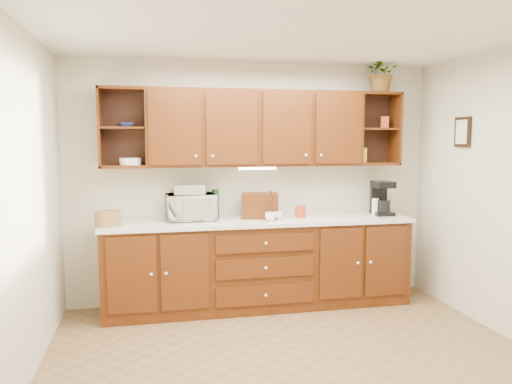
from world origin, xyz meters
name	(u,v)px	position (x,y,z in m)	size (l,w,h in m)	color
floor	(298,366)	(0.00, 0.00, 0.00)	(4.00, 4.00, 0.00)	brown
ceiling	(301,26)	(0.00, 0.00, 2.60)	(4.00, 4.00, 0.00)	white
back_wall	(253,183)	(0.00, 1.75, 1.30)	(4.00, 4.00, 0.00)	beige
left_wall	(17,210)	(-2.00, 0.00, 1.30)	(3.50, 3.50, 0.00)	beige
base_cabinets	(259,265)	(0.00, 1.45, 0.45)	(3.20, 0.60, 0.90)	#3A1A06
countertop	(259,221)	(0.00, 1.44, 0.92)	(3.24, 0.64, 0.04)	white
upper_cabinets	(257,128)	(0.01, 1.59, 1.89)	(3.20, 0.33, 0.80)	#3A1A06
undercabinet_light	(257,168)	(0.00, 1.53, 1.47)	(0.40, 0.05, 0.03)	white
framed_picture	(463,132)	(1.98, 0.90, 1.85)	(0.03, 0.24, 0.30)	black
wicker_basket	(108,218)	(-1.52, 1.37, 1.01)	(0.24, 0.24, 0.15)	olive
microwave	(191,207)	(-0.70, 1.54, 1.08)	(0.50, 0.34, 0.27)	beige
towel_stack	(191,189)	(-0.70, 1.54, 1.26)	(0.31, 0.23, 0.09)	#DEBE68
wine_bottle	(215,204)	(-0.44, 1.60, 1.10)	(0.08, 0.08, 0.31)	black
woven_tray	(180,218)	(-0.81, 1.67, 0.95)	(0.32, 0.32, 0.02)	olive
bread_box	(260,206)	(0.03, 1.54, 1.07)	(0.38, 0.24, 0.27)	#3A1A06
mug_tree	(271,215)	(0.12, 1.40, 0.99)	(0.26, 0.27, 0.30)	#3A1A06
canister_red	(300,212)	(0.46, 1.47, 1.00)	(0.11, 0.11, 0.13)	#AD3619
canister_white	(375,207)	(1.32, 1.47, 1.03)	(0.07, 0.07, 0.19)	white
canister_yellow	(300,212)	(0.46, 1.50, 1.00)	(0.09, 0.09, 0.11)	gold
coffee_maker	(382,199)	(1.41, 1.48, 1.12)	(0.21, 0.27, 0.38)	black
bowl_stack	(126,125)	(-1.34, 1.57, 1.92)	(0.16, 0.16, 0.04)	navy
plate_stack	(130,161)	(-1.30, 1.55, 1.56)	(0.21, 0.21, 0.07)	white
pantry_box_yellow	(362,155)	(1.20, 1.57, 1.60)	(0.09, 0.07, 0.16)	gold
pantry_box_red	(385,122)	(1.46, 1.57, 1.96)	(0.08, 0.07, 0.13)	#AD3619
potted_plant	(382,72)	(1.40, 1.54, 2.50)	(0.38, 0.33, 0.43)	#999999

